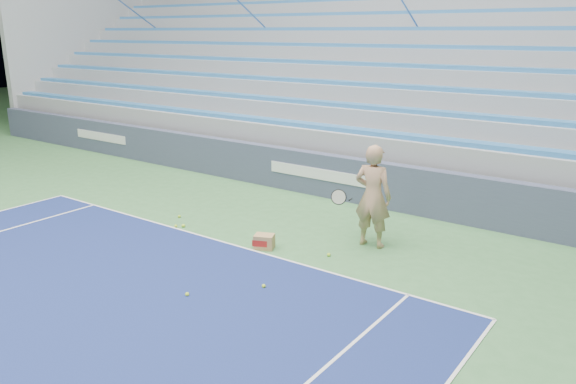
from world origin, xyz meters
name	(u,v)px	position (x,y,z in m)	size (l,w,h in m)	color
sponsor_barrier	(325,175)	(0.00, 15.88, 0.55)	(30.00, 0.32, 1.10)	#3E455E
bleachers	(420,86)	(0.00, 21.60, 2.36)	(31.00, 9.15, 7.30)	#909498
tennis_player	(373,196)	(2.59, 13.48, 1.02)	(0.99, 0.89, 2.03)	tan
ball_box	(264,242)	(0.98, 12.12, 0.14)	(0.45, 0.41, 0.28)	#A78351
tennis_ball_0	(329,255)	(2.22, 12.52, 0.03)	(0.07, 0.07, 0.07)	#BEE82F
tennis_ball_1	(184,226)	(-1.19, 12.06, 0.03)	(0.07, 0.07, 0.07)	#BEE82F
tennis_ball_2	(187,294)	(1.26, 9.78, 0.03)	(0.07, 0.07, 0.07)	#BEE82F
tennis_ball_3	(179,216)	(-1.74, 12.45, 0.03)	(0.07, 0.07, 0.07)	#BEE82F
tennis_ball_4	(183,226)	(-1.20, 12.05, 0.03)	(0.07, 0.07, 0.07)	#BEE82F
tennis_ball_5	(264,286)	(2.06, 10.74, 0.03)	(0.07, 0.07, 0.07)	#BEE82F
tennis_ball_6	(176,226)	(-1.32, 11.95, 0.03)	(0.07, 0.07, 0.07)	#BEE82F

